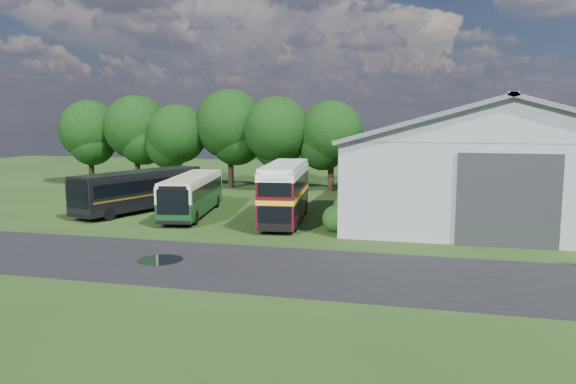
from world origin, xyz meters
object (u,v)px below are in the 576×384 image
(bus_green_single, at_px, (192,194))
(bus_maroon_double, at_px, (285,193))
(bus_dark_single, at_px, (140,190))
(storage_shed, at_px, (487,155))

(bus_green_single, relative_size, bus_maroon_double, 1.13)
(bus_green_single, bearing_deg, bus_dark_single, 162.40)
(storage_shed, bearing_deg, bus_maroon_double, -149.39)
(bus_green_single, distance_m, bus_dark_single, 4.44)
(storage_shed, height_order, bus_dark_single, storage_shed)
(storage_shed, xyz_separation_m, bus_green_single, (-20.16, -6.84, -2.68))
(bus_maroon_double, relative_size, bus_dark_single, 0.84)
(bus_green_single, height_order, bus_dark_single, bus_dark_single)
(bus_green_single, distance_m, bus_maroon_double, 7.06)
(bus_green_single, height_order, bus_maroon_double, bus_maroon_double)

